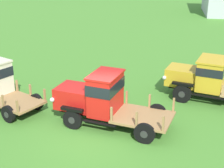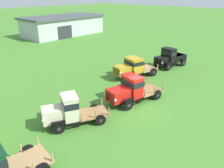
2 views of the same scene
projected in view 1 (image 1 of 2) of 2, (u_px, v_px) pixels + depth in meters
name	position (u px, v px, depth m)	size (l,w,h in m)	color
ground_plane	(93.00, 135.00, 13.92)	(240.00, 240.00, 0.00)	#47842D
vintage_truck_midrow_center	(100.00, 98.00, 14.47)	(5.34, 2.93, 2.29)	black
vintage_truck_far_side	(207.00, 77.00, 16.92)	(5.23, 3.16, 2.11)	black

